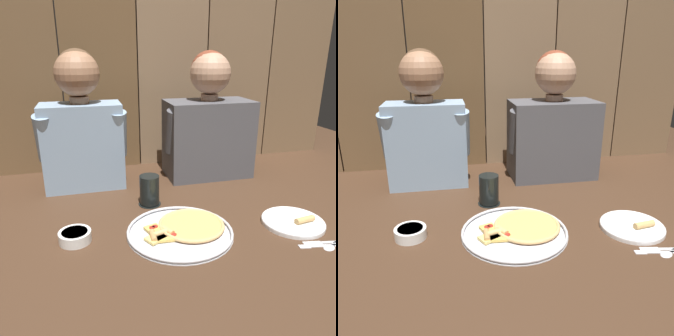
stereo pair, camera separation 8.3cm
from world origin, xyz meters
TOP-DOWN VIEW (x-y plane):
  - ground_plane at (0.00, 0.00)m, footprint 3.20×3.20m
  - pizza_tray at (0.02, -0.05)m, footprint 0.36×0.36m
  - dinner_plate at (0.41, -0.10)m, footprint 0.22×0.22m
  - drinking_glass at (-0.05, 0.19)m, footprint 0.09×0.09m
  - dipping_bowl at (-0.34, -0.02)m, footprint 0.10×0.10m
  - table_fork at (0.40, -0.25)m, footprint 0.13×0.04m
  - table_knife at (0.44, -0.24)m, footprint 0.16×0.04m
  - table_spoon at (0.45, -0.25)m, footprint 0.14×0.07m
  - diner_left at (-0.29, 0.45)m, footprint 0.38×0.21m
  - diner_right at (0.29, 0.45)m, footprint 0.44×0.23m
  - wooden_backdrop_wall at (-0.00, 0.70)m, footprint 2.19×0.03m

SIDE VIEW (x-z plane):
  - ground_plane at x=0.00m, z-range 0.00..0.00m
  - table_knife at x=0.44m, z-range 0.00..0.00m
  - table_fork at x=0.40m, z-range 0.00..0.01m
  - table_spoon at x=0.45m, z-range 0.00..0.01m
  - dinner_plate at x=0.41m, z-range -0.01..0.03m
  - pizza_tray at x=0.02m, z-range 0.00..0.02m
  - dipping_bowl at x=-0.34m, z-range 0.00..0.04m
  - drinking_glass at x=-0.05m, z-range 0.00..0.12m
  - diner_right at x=0.29m, z-range -0.03..0.56m
  - diner_left at x=-0.29m, z-range -0.01..0.58m
  - wooden_backdrop_wall at x=0.00m, z-range 0.00..1.49m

